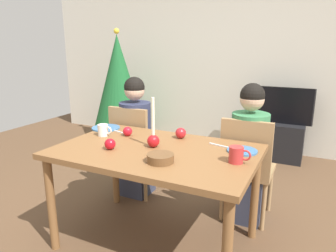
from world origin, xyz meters
TOP-DOWN VIEW (x-y plane):
  - ground_plane at (0.00, 0.00)m, footprint 7.68×7.68m
  - back_wall at (0.00, 2.60)m, footprint 6.40×0.10m
  - dining_table at (0.00, 0.00)m, footprint 1.40×0.90m
  - chair_left at (-0.56, 0.61)m, footprint 0.40×0.40m
  - chair_right at (0.52, 0.61)m, footprint 0.40×0.40m
  - person_left_child at (-0.56, 0.64)m, footprint 0.30×0.30m
  - person_right_child at (0.52, 0.64)m, footprint 0.30×0.30m
  - tv_stand at (0.57, 2.30)m, footprint 0.64×0.40m
  - tv at (0.57, 2.30)m, footprint 0.79×0.05m
  - christmas_tree at (-1.67, 1.97)m, footprint 0.83×0.83m
  - candle_centerpiece at (-0.03, 0.03)m, footprint 0.09×0.09m
  - plate_left at (-0.65, 0.29)m, footprint 0.24×0.24m
  - plate_right at (0.56, 0.21)m, footprint 0.21×0.21m
  - mug_left at (-0.53, 0.10)m, footprint 0.13×0.08m
  - mug_right at (0.57, -0.01)m, footprint 0.14×0.09m
  - fork_left at (-0.48, 0.24)m, footprint 0.18×0.06m
  - fork_right at (0.39, 0.26)m, footprint 0.18×0.06m
  - bowl_walnuts at (0.15, -0.21)m, footprint 0.17×0.17m
  - apple_near_candle at (-0.36, 0.19)m, footprint 0.08×0.08m
  - apple_by_left_plate at (0.05, 0.32)m, footprint 0.08×0.08m
  - apple_by_right_mug at (-0.28, -0.14)m, footprint 0.08×0.08m

SIDE VIEW (x-z plane):
  - ground_plane at x=0.00m, z-range 0.00..0.00m
  - tv_stand at x=0.57m, z-range 0.00..0.48m
  - chair_left at x=-0.56m, z-range 0.06..0.96m
  - chair_right at x=0.52m, z-range 0.06..0.96m
  - person_left_child at x=-0.56m, z-range -0.02..1.16m
  - person_right_child at x=0.52m, z-range -0.02..1.16m
  - dining_table at x=0.00m, z-range 0.29..1.04m
  - tv at x=0.57m, z-range 0.48..0.94m
  - fork_left at x=-0.48m, z-range 0.75..0.76m
  - fork_right at x=0.39m, z-range 0.75..0.76m
  - plate_left at x=-0.65m, z-range 0.75..0.76m
  - plate_right at x=0.56m, z-range 0.75..0.76m
  - bowl_walnuts at x=0.15m, z-range 0.75..0.80m
  - apple_near_candle at x=-0.36m, z-range 0.75..0.83m
  - apple_by_right_mug at x=-0.28m, z-range 0.75..0.83m
  - apple_by_left_plate at x=0.05m, z-range 0.75..0.83m
  - mug_left at x=-0.53m, z-range 0.75..0.84m
  - mug_right at x=0.57m, z-range 0.75..0.85m
  - candle_centerpiece at x=-0.03m, z-range 0.64..1.00m
  - christmas_tree at x=-1.67m, z-range 0.03..1.71m
  - back_wall at x=0.00m, z-range 0.00..2.60m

